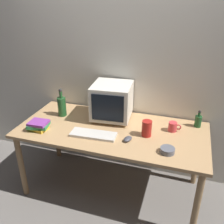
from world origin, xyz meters
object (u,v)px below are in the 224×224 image
Objects in this scene: mug at (173,127)px; metal_canister at (147,128)px; bottle_short at (198,121)px; crt_monitor at (112,101)px; cd_spindle at (167,150)px; computer_mouse at (128,139)px; bottle_tall at (62,106)px; keyboard at (93,134)px; book_stack at (38,125)px.

metal_canister is at bearing -144.10° from mug.
bottle_short reaches higher than metal_canister.
cd_spindle is (0.62, -0.45, -0.17)m from crt_monitor.
crt_monitor is at bearing 143.23° from computer_mouse.
cd_spindle is (1.14, -0.35, -0.09)m from bottle_tall.
metal_canister is (0.46, 0.15, 0.06)m from keyboard.
crt_monitor reaches higher than bottle_tall.
bottle_tall is at bearing -178.94° from mug.
metal_canister reaches higher than computer_mouse.
computer_mouse reaches higher than keyboard.
cd_spindle is (0.68, -0.07, 0.01)m from keyboard.
computer_mouse is (0.32, 0.01, 0.01)m from keyboard.
crt_monitor is 0.48m from metal_canister.
bottle_tall is 2.51× the size of mug.
computer_mouse is at bearing 4.31° from book_stack.
bottle_short is at bearing 35.85° from metal_canister.
crt_monitor is 0.49m from computer_mouse.
book_stack is (-0.07, -0.34, -0.07)m from bottle_tall.
metal_canister is at bearing 134.95° from cd_spindle.
book_stack is at bearing -163.56° from mug.
mug is (0.63, -0.08, -0.15)m from crt_monitor.
computer_mouse is (0.26, -0.37, -0.17)m from crt_monitor.
cd_spindle is at bearing -45.05° from metal_canister.
metal_canister reaches higher than cd_spindle.
mug is at bearing 20.93° from keyboard.
bottle_tall is 1.73× the size of bottle_short.
mug is at bearing -144.20° from bottle_short.
bottle_short reaches higher than keyboard.
keyboard is 1.39× the size of bottle_tall.
mug is 0.37m from cd_spindle.
bottle_tall reaches higher than keyboard.
bottle_tall is at bearing -172.43° from bottle_short.
bottle_tall is 1.15m from mug.
keyboard is 0.49m from metal_canister.
crt_monitor is at bearing -174.39° from bottle_short.
metal_canister reaches higher than mug.
crt_monitor is 2.77× the size of metal_canister.
keyboard is 4.20× the size of computer_mouse.
mug is (1.22, 0.36, 0.00)m from book_stack.
book_stack is 1.43× the size of metal_canister.
cd_spindle reaches higher than computer_mouse.
bottle_tall is 0.35m from book_stack.
cd_spindle reaches higher than keyboard.
bottle_short reaches higher than mug.
bottle_short is (0.85, 0.08, -0.13)m from crt_monitor.
metal_canister is (-0.22, -0.16, 0.03)m from mug.
cd_spindle is 0.31m from metal_canister.
keyboard is 1.02m from bottle_short.
metal_canister is at bearing 11.33° from book_stack.
bottle_short is 1.54m from book_stack.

